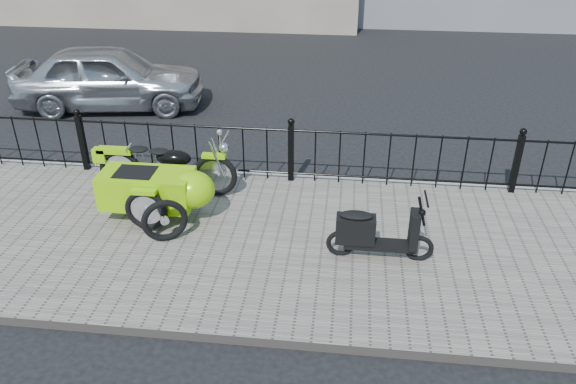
# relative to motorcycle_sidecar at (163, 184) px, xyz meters

# --- Properties ---
(ground) EXTENTS (120.00, 120.00, 0.00)m
(ground) POSITION_rel_motorcycle_sidecar_xyz_m (1.72, -0.04, -0.59)
(ground) COLOR black
(ground) RESTS_ON ground
(sidewalk) EXTENTS (30.00, 3.80, 0.12)m
(sidewalk) POSITION_rel_motorcycle_sidecar_xyz_m (1.72, -0.54, -0.53)
(sidewalk) COLOR #655D55
(sidewalk) RESTS_ON ground
(curb) EXTENTS (30.00, 0.10, 0.12)m
(curb) POSITION_rel_motorcycle_sidecar_xyz_m (1.72, 1.40, -0.53)
(curb) COLOR gray
(curb) RESTS_ON ground
(iron_fence) EXTENTS (14.11, 0.11, 1.08)m
(iron_fence) POSITION_rel_motorcycle_sidecar_xyz_m (1.72, 1.26, -0.01)
(iron_fence) COLOR black
(iron_fence) RESTS_ON sidewalk
(motorcycle_sidecar) EXTENTS (2.28, 1.48, 0.98)m
(motorcycle_sidecar) POSITION_rel_motorcycle_sidecar_xyz_m (0.00, 0.00, 0.00)
(motorcycle_sidecar) COLOR black
(motorcycle_sidecar) RESTS_ON sidewalk
(scooter) EXTENTS (1.38, 0.40, 0.93)m
(scooter) POSITION_rel_motorcycle_sidecar_xyz_m (3.00, -0.79, -0.11)
(scooter) COLOR black
(scooter) RESTS_ON sidewalk
(spare_tire) EXTENTS (0.60, 0.35, 0.62)m
(spare_tire) POSITION_rel_motorcycle_sidecar_xyz_m (0.24, -0.71, -0.16)
(spare_tire) COLOR black
(spare_tire) RESTS_ON sidewalk
(sedan_car) EXTENTS (4.24, 2.20, 1.38)m
(sedan_car) POSITION_rel_motorcycle_sidecar_xyz_m (-2.64, 4.53, 0.10)
(sedan_car) COLOR #ACAFB3
(sedan_car) RESTS_ON ground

